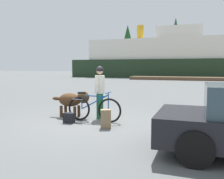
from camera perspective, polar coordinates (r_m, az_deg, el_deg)
name	(u,v)px	position (r m, az deg, el deg)	size (l,w,h in m)	color
ground_plane	(91,122)	(7.50, -5.06, -7.63)	(160.00, 160.00, 0.00)	#595B5B
bicycle	(94,109)	(7.47, -4.38, -4.54)	(1.77, 0.44, 0.93)	black
person_cyclist	(100,87)	(7.86, -2.89, 0.59)	(0.32, 0.53, 1.71)	#19592D
dog	(73,100)	(8.19, -9.28, -2.43)	(1.38, 0.53, 0.88)	#472D19
backpack	(106,119)	(6.68, -1.47, -6.95)	(0.28, 0.20, 0.52)	#8C7251
handbag_pannier	(69,118)	(7.41, -10.16, -6.63)	(0.32, 0.18, 0.31)	black
dock_pier	(190,79)	(32.56, 18.05, 2.48)	(15.44, 2.89, 0.40)	brown
ferry_boat	(161,59)	(39.87, 11.62, 7.07)	(28.24, 7.22, 8.46)	#1E331E
pine_tree_far_left	(128,45)	(52.78, 3.72, 10.48)	(4.30, 4.30, 10.62)	#4C331E
pine_tree_center	(175,39)	(51.60, 14.76, 11.58)	(3.64, 3.64, 11.58)	#4C331E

